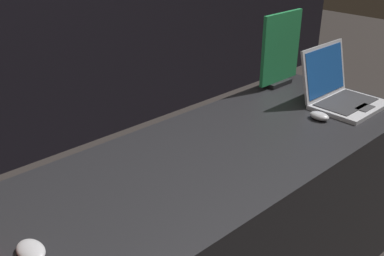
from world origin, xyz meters
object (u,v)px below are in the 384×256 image
at_px(promo_stand_back, 281,52).
at_px(mouse_back, 319,116).
at_px(mouse_front, 31,250).
at_px(laptop_back, 339,92).

bearing_deg(promo_stand_back, mouse_back, -119.62).
distance_m(mouse_front, promo_stand_back, 1.66).
distance_m(laptop_back, promo_stand_back, 0.39).
xyz_separation_m(laptop_back, mouse_back, (-0.23, -0.04, -0.05)).
xyz_separation_m(mouse_back, promo_stand_back, (0.23, 0.41, 0.17)).
bearing_deg(laptop_back, mouse_back, -169.98).
relative_size(mouse_back, promo_stand_back, 0.24).
height_order(mouse_back, promo_stand_back, promo_stand_back).
xyz_separation_m(mouse_front, laptop_back, (1.60, -0.00, 0.05)).
height_order(mouse_front, laptop_back, laptop_back).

